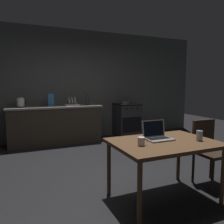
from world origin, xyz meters
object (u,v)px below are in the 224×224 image
at_px(electric_kettle, 21,103).
at_px(dish_rack, 72,104).
at_px(laptop, 157,136).
at_px(cereal_box, 51,100).
at_px(dining_table, 164,147).
at_px(drinking_glass, 199,136).
at_px(stove_oven, 127,120).
at_px(frying_pan, 126,103).
at_px(bottle, 87,100).
at_px(coffee_mug, 141,141).
at_px(chair, 208,147).

relative_size(electric_kettle, dish_rack, 0.65).
bearing_deg(laptop, cereal_box, 104.51).
bearing_deg(dining_table, cereal_box, 104.43).
xyz_separation_m(drinking_glass, dish_rack, (-0.76, 3.34, 0.16)).
relative_size(stove_oven, electric_kettle, 4.03).
bearing_deg(frying_pan, dining_table, -109.11).
distance_m(electric_kettle, frying_pan, 2.59).
bearing_deg(bottle, dining_table, -90.62).
xyz_separation_m(frying_pan, dish_rack, (-1.45, 0.03, 0.02)).
distance_m(electric_kettle, coffee_mug, 3.46).
distance_m(chair, laptop, 0.90).
relative_size(bottle, frying_pan, 0.61).
distance_m(cereal_box, dish_rack, 0.49).
distance_m(stove_oven, chair, 3.09).
xyz_separation_m(dining_table, drinking_glass, (0.41, -0.14, 0.13)).
xyz_separation_m(bottle, dish_rack, (-0.38, 0.05, -0.07)).
bearing_deg(cereal_box, chair, -61.54).
bearing_deg(dish_rack, laptop, -83.88).
bearing_deg(stove_oven, electric_kettle, 179.95).
bearing_deg(laptop, stove_oven, 69.17).
xyz_separation_m(electric_kettle, bottle, (1.52, -0.05, 0.02)).
bearing_deg(coffee_mug, frying_pan, 65.93).
xyz_separation_m(stove_oven, bottle, (-1.11, -0.05, 0.56)).
distance_m(frying_pan, dish_rack, 1.45).
xyz_separation_m(electric_kettle, dish_rack, (1.14, 0.00, -0.06)).
bearing_deg(chair, frying_pan, 81.92).
distance_m(bottle, coffee_mug, 3.24).
bearing_deg(dining_table, dish_rack, 96.18).
relative_size(coffee_mug, cereal_box, 0.41).
height_order(cereal_box, dish_rack, cereal_box).
xyz_separation_m(cereal_box, dish_rack, (0.48, -0.02, -0.10)).
distance_m(electric_kettle, drinking_glass, 3.85).
xyz_separation_m(laptop, cereal_box, (-0.81, 3.11, 0.27)).
xyz_separation_m(laptop, bottle, (0.05, 3.04, 0.24)).
relative_size(dining_table, chair, 1.38).
bearing_deg(stove_oven, cereal_box, 179.35).
bearing_deg(coffee_mug, cereal_box, 98.44).
bearing_deg(chair, laptop, 177.28).
bearing_deg(laptop, bottle, 88.90).
bearing_deg(laptop, chair, 0.51).
bearing_deg(frying_pan, bottle, -178.87).
bearing_deg(drinking_glass, laptop, 149.03).
relative_size(electric_kettle, cereal_box, 0.76).
bearing_deg(stove_oven, dish_rack, 179.90).
distance_m(laptop, bottle, 3.05).
height_order(electric_kettle, frying_pan, electric_kettle).
xyz_separation_m(dining_table, dish_rack, (-0.35, 3.20, 0.29)).
height_order(stove_oven, frying_pan, frying_pan).
xyz_separation_m(laptop, electric_kettle, (-1.47, 3.09, 0.23)).
distance_m(electric_kettle, dish_rack, 1.14).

